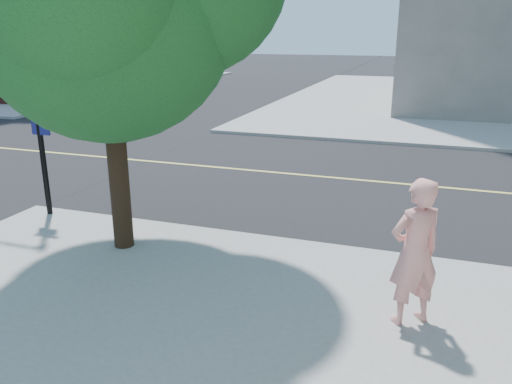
% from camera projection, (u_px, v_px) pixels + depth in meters
% --- Properties ---
extents(ground, '(140.00, 140.00, 0.00)m').
position_uv_depth(ground, '(77.00, 216.00, 10.54)').
color(ground, black).
rests_on(ground, ground).
extents(road_ew, '(140.00, 9.00, 0.01)m').
position_uv_depth(road_ew, '(178.00, 164.00, 14.60)').
color(road_ew, black).
rests_on(road_ew, ground).
extents(man_on_phone, '(0.82, 0.77, 1.88)m').
position_uv_depth(man_on_phone, '(415.00, 252.00, 6.26)').
color(man_on_phone, pink).
rests_on(man_on_phone, sidewalk_se).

